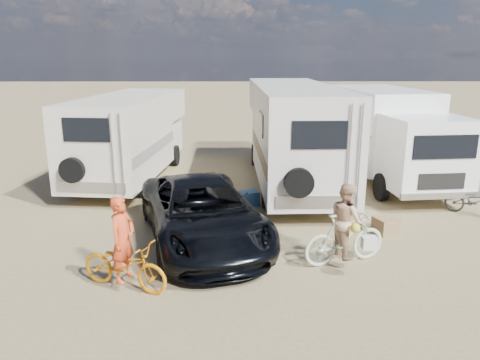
{
  "coord_description": "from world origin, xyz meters",
  "views": [
    {
      "loc": [
        -1.49,
        -8.38,
        4.28
      ],
      "look_at": [
        -1.4,
        2.59,
        1.3
      ],
      "focal_mm": 34.54,
      "sensor_mm": 36.0,
      "label": 1
    }
  ],
  "objects_px": {
    "rider_man": "(123,248)",
    "rider_woman": "(346,228)",
    "cooler": "(249,198)",
    "rv_left": "(130,138)",
    "dark_suv": "(202,212)",
    "crate": "(385,226)",
    "bike_woman": "(345,238)",
    "bike_parked": "(475,201)",
    "bike_man": "(125,265)",
    "box_truck": "(390,137)",
    "rv_main": "(293,135)"
  },
  "relations": [
    {
      "from": "rider_man",
      "to": "rider_woman",
      "type": "relative_size",
      "value": 1.04
    },
    {
      "from": "rider_woman",
      "to": "cooler",
      "type": "xyz_separation_m",
      "value": [
        -1.9,
        3.89,
        -0.57
      ]
    },
    {
      "from": "rv_left",
      "to": "rider_man",
      "type": "distance_m",
      "value": 8.24
    },
    {
      "from": "dark_suv",
      "to": "rider_man",
      "type": "relative_size",
      "value": 3.22
    },
    {
      "from": "crate",
      "to": "bike_woman",
      "type": "bearing_deg",
      "value": -129.93
    },
    {
      "from": "rider_man",
      "to": "crate",
      "type": "distance_m",
      "value": 6.44
    },
    {
      "from": "bike_parked",
      "to": "rider_man",
      "type": "bearing_deg",
      "value": 153.41
    },
    {
      "from": "bike_parked",
      "to": "cooler",
      "type": "distance_m",
      "value": 6.24
    },
    {
      "from": "cooler",
      "to": "bike_man",
      "type": "bearing_deg",
      "value": -135.09
    },
    {
      "from": "box_truck",
      "to": "rider_man",
      "type": "xyz_separation_m",
      "value": [
        -7.37,
        -7.63,
        -0.74
      ]
    },
    {
      "from": "bike_parked",
      "to": "cooler",
      "type": "xyz_separation_m",
      "value": [
        -6.17,
        0.9,
        -0.2
      ]
    },
    {
      "from": "rv_main",
      "to": "crate",
      "type": "distance_m",
      "value": 5.23
    },
    {
      "from": "bike_man",
      "to": "cooler",
      "type": "height_order",
      "value": "bike_man"
    },
    {
      "from": "box_truck",
      "to": "bike_parked",
      "type": "bearing_deg",
      "value": -75.66
    },
    {
      "from": "rv_left",
      "to": "rider_man",
      "type": "relative_size",
      "value": 4.37
    },
    {
      "from": "box_truck",
      "to": "dark_suv",
      "type": "distance_m",
      "value": 8.15
    },
    {
      "from": "bike_woman",
      "to": "rider_woman",
      "type": "relative_size",
      "value": 1.19
    },
    {
      "from": "rv_main",
      "to": "bike_parked",
      "type": "bearing_deg",
      "value": -37.34
    },
    {
      "from": "rv_left",
      "to": "box_truck",
      "type": "relative_size",
      "value": 1.02
    },
    {
      "from": "rv_left",
      "to": "dark_suv",
      "type": "bearing_deg",
      "value": -57.66
    },
    {
      "from": "rv_main",
      "to": "bike_man",
      "type": "bearing_deg",
      "value": -119.57
    },
    {
      "from": "rv_left",
      "to": "rider_woman",
      "type": "distance_m",
      "value": 9.24
    },
    {
      "from": "crate",
      "to": "dark_suv",
      "type": "bearing_deg",
      "value": -173.72
    },
    {
      "from": "rv_left",
      "to": "bike_man",
      "type": "xyz_separation_m",
      "value": [
        1.62,
        -8.06,
        -0.99
      ]
    },
    {
      "from": "rider_woman",
      "to": "cooler",
      "type": "distance_m",
      "value": 4.37
    },
    {
      "from": "bike_woman",
      "to": "bike_parked",
      "type": "relative_size",
      "value": 1.2
    },
    {
      "from": "bike_woman",
      "to": "rider_woman",
      "type": "height_order",
      "value": "rider_woman"
    },
    {
      "from": "rv_left",
      "to": "cooler",
      "type": "bearing_deg",
      "value": -31.49
    },
    {
      "from": "rv_main",
      "to": "rv_left",
      "type": "xyz_separation_m",
      "value": [
        -5.62,
        0.62,
        -0.2
      ]
    },
    {
      "from": "rv_main",
      "to": "bike_woman",
      "type": "height_order",
      "value": "rv_main"
    },
    {
      "from": "rv_main",
      "to": "rider_woman",
      "type": "bearing_deg",
      "value": -87.9
    },
    {
      "from": "bike_parked",
      "to": "rider_woman",
      "type": "bearing_deg",
      "value": 163.32
    },
    {
      "from": "box_truck",
      "to": "dark_suv",
      "type": "height_order",
      "value": "box_truck"
    },
    {
      "from": "rider_woman",
      "to": "rv_main",
      "type": "bearing_deg",
      "value": -15.21
    },
    {
      "from": "cooler",
      "to": "crate",
      "type": "bearing_deg",
      "value": -52.22
    },
    {
      "from": "box_truck",
      "to": "bike_woman",
      "type": "relative_size",
      "value": 3.75
    },
    {
      "from": "dark_suv",
      "to": "bike_man",
      "type": "relative_size",
      "value": 2.9
    },
    {
      "from": "rv_left",
      "to": "cooler",
      "type": "distance_m",
      "value": 5.29
    },
    {
      "from": "rv_left",
      "to": "bike_parked",
      "type": "bearing_deg",
      "value": -15.66
    },
    {
      "from": "rv_left",
      "to": "bike_man",
      "type": "relative_size",
      "value": 3.94
    },
    {
      "from": "rider_man",
      "to": "rv_left",
      "type": "bearing_deg",
      "value": 33.7
    },
    {
      "from": "rv_main",
      "to": "bike_woman",
      "type": "distance_m",
      "value": 6.48
    },
    {
      "from": "rider_man",
      "to": "bike_parked",
      "type": "bearing_deg",
      "value": -42.53
    },
    {
      "from": "bike_parked",
      "to": "cooler",
      "type": "bearing_deg",
      "value": 119.98
    },
    {
      "from": "bike_man",
      "to": "box_truck",
      "type": "bearing_deg",
      "value": -21.67
    },
    {
      "from": "rv_left",
      "to": "bike_woman",
      "type": "bearing_deg",
      "value": -43.76
    },
    {
      "from": "bike_woman",
      "to": "crate",
      "type": "distance_m",
      "value": 2.23
    },
    {
      "from": "rv_main",
      "to": "dark_suv",
      "type": "height_order",
      "value": "rv_main"
    },
    {
      "from": "rv_main",
      "to": "crate",
      "type": "bearing_deg",
      "value": -70.39
    },
    {
      "from": "rv_main",
      "to": "rider_man",
      "type": "relative_size",
      "value": 5.41
    }
  ]
}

